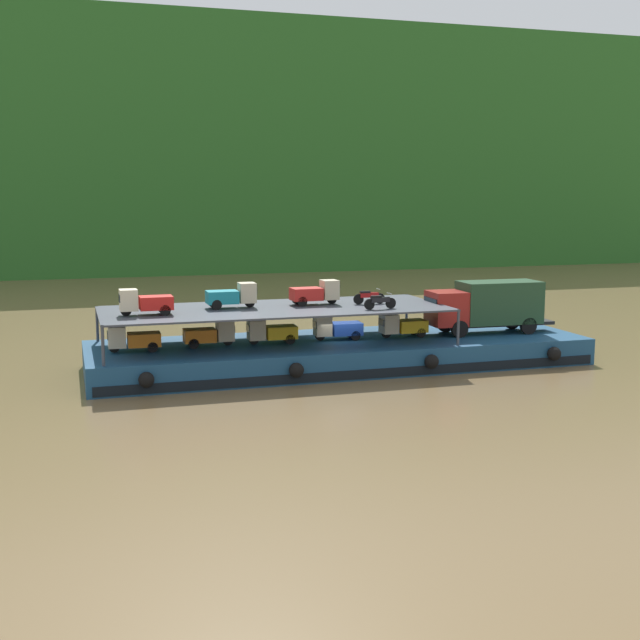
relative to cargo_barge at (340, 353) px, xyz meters
The scene contains 15 objects.
ground_plane 0.75m from the cargo_barge, 90.00° to the left, with size 400.00×400.00×0.00m, color brown.
hillside_far_bank 72.38m from the cargo_barge, 90.00° to the left, with size 143.90×30.26×32.09m.
cargo_barge is the anchor object (origin of this frame).
covered_lorry 9.47m from the cargo_barge, ahead, with size 7.91×2.49×3.10m.
cargo_rack 4.65m from the cargo_barge, behind, with size 19.05×7.38×2.00m.
mini_truck_lower_stern 11.66m from the cargo_barge, behind, with size 2.76×1.23×1.38m.
mini_truck_lower_aft 7.57m from the cargo_barge, behind, with size 2.75×1.21×1.38m.
mini_truck_lower_mid 4.29m from the cargo_barge, behind, with size 2.76×1.23×1.38m.
mini_truck_lower_fore 1.45m from the cargo_barge, 143.29° to the left, with size 2.79×1.29×1.38m.
mini_truck_lower_bow 4.04m from the cargo_barge, ahead, with size 2.75×1.22×1.38m.
mini_truck_upper_stern 11.48m from the cargo_barge, behind, with size 2.75×1.22×1.38m.
mini_truck_upper_mid 7.01m from the cargo_barge, behind, with size 2.74×1.21×1.38m.
mini_truck_upper_fore 3.72m from the cargo_barge, 151.46° to the left, with size 2.77×1.25×1.38m.
motorcycle_upper_port 4.17m from the cargo_barge, 54.31° to the right, with size 1.90×0.55×0.87m.
motorcycle_upper_centre 3.63m from the cargo_barge, ahead, with size 1.90×0.55×0.87m.
Camera 1 is at (-14.70, -44.10, 9.71)m, focal length 46.36 mm.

